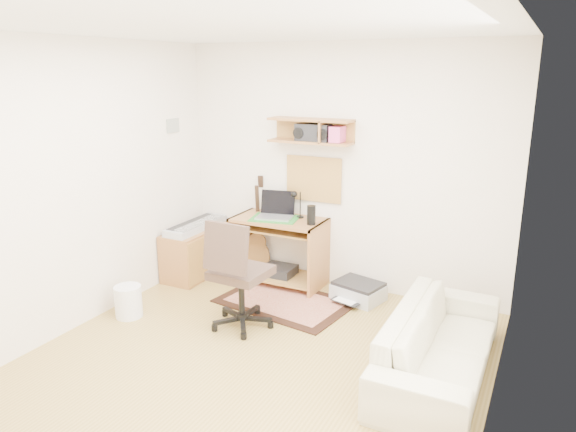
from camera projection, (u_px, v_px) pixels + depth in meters
The scene contains 22 objects.
floor at pixel (246, 370), 4.32m from camera, with size 3.60×4.00×0.01m, color #AB8D47.
ceiling at pixel (238, 26), 3.63m from camera, with size 3.60×4.00×0.01m, color white.
back_wall at pixel (341, 169), 5.71m from camera, with size 3.60×0.01×2.60m, color white.
left_wall at pixel (67, 189), 4.76m from camera, with size 0.01×4.00×2.60m, color white.
right_wall at pixel (504, 248), 3.20m from camera, with size 0.01×4.00×2.60m, color white.
wall_shelf at pixel (310, 131), 5.62m from camera, with size 0.90×0.25×0.26m, color #A56D3A.
cork_board at pixel (314, 179), 5.85m from camera, with size 0.64×0.03×0.49m, color tan.
wall_photo at pixel (173, 126), 5.93m from camera, with size 0.02×0.20×0.15m, color #4C8CBF.
desk at pixel (279, 251), 5.97m from camera, with size 1.00×0.55×0.75m, color #A56D3A, non-canonical shape.
laptop at pixel (275, 206), 5.83m from camera, with size 0.38×0.38×0.29m, color silver, non-canonical shape.
speaker at pixel (311, 215), 5.63m from camera, with size 0.09×0.09×0.20m, color black.
desk_lamp at pixel (300, 204), 5.87m from camera, with size 0.10×0.10×0.30m, color black, non-canonical shape.
pencil_cup at pixel (310, 216), 5.81m from camera, with size 0.06×0.06×0.09m, color #2F408D.
boombox at pixel (313, 133), 5.61m from camera, with size 0.36×0.17×0.19m, color black.
rug at pixel (285, 302), 5.56m from camera, with size 1.29×0.86×0.02m, color tan.
task_chair at pixel (241, 273), 4.92m from camera, with size 0.54×0.54×1.06m, color #3B2B23, non-canonical shape.
cabinet at pixel (197, 251), 6.27m from camera, with size 0.40×0.90×0.55m, color #A56D3A.
music_keyboard at pixel (196, 226), 6.18m from camera, with size 0.27×0.87×0.08m, color #B2B5BA.
guitar at pixel (256, 226), 6.19m from camera, with size 0.31×0.19×1.16m, color olive, non-canonical shape.
waste_basket at pixel (128, 301), 5.21m from camera, with size 0.26×0.26×0.31m, color white.
printer at pixel (358, 292), 5.61m from camera, with size 0.48×0.38×0.18m, color #A5A8AA.
sofa at pixel (441, 333), 4.18m from camera, with size 1.80×0.53×0.70m, color beige.
Camera 1 is at (2.01, -3.29, 2.33)m, focal length 33.71 mm.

